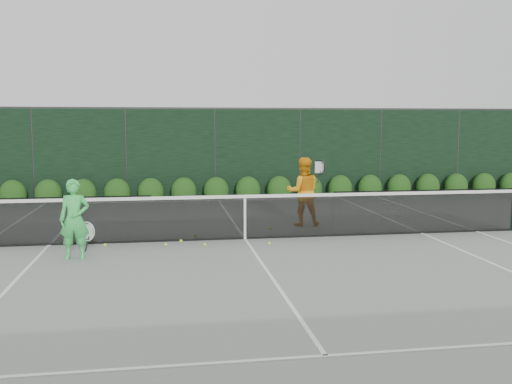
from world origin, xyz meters
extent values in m
plane|color=gray|center=(0.00, 0.00, 0.00)|extent=(80.00, 80.00, 0.00)
cube|color=black|center=(-4.20, 0.00, 0.51)|extent=(4.40, 0.01, 1.02)
cube|color=black|center=(0.00, 0.00, 0.48)|extent=(4.00, 0.01, 0.96)
cube|color=black|center=(4.20, 0.00, 0.51)|extent=(4.40, 0.01, 1.02)
cube|color=white|center=(0.00, 0.00, 0.94)|extent=(12.80, 0.03, 0.07)
cube|color=black|center=(0.00, 0.00, 0.02)|extent=(12.80, 0.02, 0.04)
cube|color=white|center=(0.00, 0.00, 0.46)|extent=(0.05, 0.03, 0.91)
imported|color=#3DD259|center=(-3.39, -1.28, 0.75)|extent=(0.55, 0.36, 1.50)
torus|color=silver|center=(-3.19, -1.18, 0.49)|extent=(0.30, 0.07, 0.30)
cylinder|color=black|center=(-3.19, -1.18, 0.25)|extent=(0.10, 0.03, 0.30)
imported|color=#FFA615|center=(1.66, 1.46, 0.85)|extent=(0.88, 0.72, 1.69)
torus|color=black|center=(2.01, 1.26, 1.46)|extent=(0.25, 0.21, 0.30)
cylinder|color=black|center=(2.01, 1.26, 1.22)|extent=(0.10, 0.03, 0.30)
cube|color=white|center=(5.49, 0.00, 0.01)|extent=(0.06, 23.77, 0.01)
cube|color=white|center=(-4.12, 0.00, 0.01)|extent=(0.06, 23.77, 0.01)
cube|color=white|center=(4.12, 0.00, 0.01)|extent=(0.06, 23.77, 0.01)
cube|color=white|center=(0.00, 11.88, 0.01)|extent=(11.03, 0.06, 0.01)
cube|color=white|center=(0.00, 6.40, 0.01)|extent=(8.23, 0.06, 0.01)
cube|color=white|center=(0.00, -6.40, 0.01)|extent=(8.23, 0.06, 0.01)
cube|color=white|center=(0.00, 0.00, 0.01)|extent=(0.06, 12.80, 0.01)
cube|color=black|center=(0.00, 7.50, 1.50)|extent=(32.00, 0.06, 3.00)
cube|color=#262826|center=(0.00, 7.50, 3.03)|extent=(32.00, 0.06, 0.06)
cylinder|color=#262826|center=(-6.00, 7.50, 1.50)|extent=(0.08, 0.08, 3.00)
cylinder|color=#262826|center=(-3.00, 7.50, 1.50)|extent=(0.08, 0.08, 3.00)
cylinder|color=#262826|center=(0.00, 7.50, 1.50)|extent=(0.08, 0.08, 3.00)
cylinder|color=#262826|center=(3.00, 7.50, 1.50)|extent=(0.08, 0.08, 3.00)
cylinder|color=#262826|center=(6.00, 7.50, 1.50)|extent=(0.08, 0.08, 3.00)
cylinder|color=#262826|center=(9.00, 7.50, 1.50)|extent=(0.08, 0.08, 3.00)
ellipsoid|color=#17390F|center=(-6.60, 7.15, 0.23)|extent=(0.86, 0.65, 0.94)
ellipsoid|color=#17390F|center=(-5.50, 7.15, 0.23)|extent=(0.86, 0.65, 0.94)
ellipsoid|color=#17390F|center=(-4.40, 7.15, 0.23)|extent=(0.86, 0.65, 0.94)
ellipsoid|color=#17390F|center=(-3.30, 7.15, 0.23)|extent=(0.86, 0.65, 0.94)
ellipsoid|color=#17390F|center=(-2.20, 7.15, 0.23)|extent=(0.86, 0.65, 0.94)
ellipsoid|color=#17390F|center=(-1.10, 7.15, 0.23)|extent=(0.86, 0.65, 0.94)
ellipsoid|color=#17390F|center=(0.00, 7.15, 0.23)|extent=(0.86, 0.65, 0.94)
ellipsoid|color=#17390F|center=(1.10, 7.15, 0.23)|extent=(0.86, 0.65, 0.94)
ellipsoid|color=#17390F|center=(2.20, 7.15, 0.23)|extent=(0.86, 0.65, 0.94)
ellipsoid|color=#17390F|center=(3.30, 7.15, 0.23)|extent=(0.86, 0.65, 0.94)
ellipsoid|color=#17390F|center=(4.40, 7.15, 0.23)|extent=(0.86, 0.65, 0.94)
ellipsoid|color=#17390F|center=(5.50, 7.15, 0.23)|extent=(0.86, 0.65, 0.94)
ellipsoid|color=#17390F|center=(6.60, 7.15, 0.23)|extent=(0.86, 0.65, 0.94)
ellipsoid|color=#17390F|center=(7.70, 7.15, 0.23)|extent=(0.86, 0.65, 0.94)
ellipsoid|color=#17390F|center=(8.80, 7.15, 0.23)|extent=(0.86, 0.65, 0.94)
ellipsoid|color=#17390F|center=(9.90, 7.15, 0.23)|extent=(0.86, 0.65, 0.94)
ellipsoid|color=#17390F|center=(11.00, 7.15, 0.23)|extent=(0.86, 0.65, 0.94)
sphere|color=#DAF135|center=(0.75, 1.00, 0.03)|extent=(0.07, 0.07, 0.07)
sphere|color=#DAF135|center=(-0.92, -0.59, 0.03)|extent=(0.07, 0.07, 0.07)
sphere|color=#DAF135|center=(0.42, -0.68, 0.03)|extent=(0.07, 0.07, 0.07)
sphere|color=#DAF135|center=(-1.40, -0.15, 0.03)|extent=(0.07, 0.07, 0.07)
sphere|color=#DAF135|center=(-1.07, 0.46, 0.03)|extent=(0.07, 0.07, 0.07)
sphere|color=#DAF135|center=(-2.95, -0.31, 0.03)|extent=(0.07, 0.07, 0.07)
sphere|color=#DAF135|center=(-1.72, -0.46, 0.03)|extent=(0.07, 0.07, 0.07)
camera|label=1|loc=(-1.68, -12.16, 2.53)|focal=40.00mm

